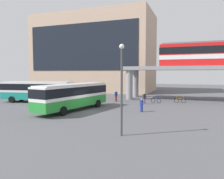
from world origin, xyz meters
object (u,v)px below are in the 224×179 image
station_building (94,54)px  pedestrian_walking_across (116,96)px  bicycle_blue (156,100)px  bus_secondary (37,90)px  bicycle_orange (180,100)px  bus_main (73,94)px  train (219,53)px  pedestrian_waiting_near_stop (144,99)px  pedestrian_at_kerb (142,106)px

station_building → pedestrian_walking_across: (12.74, -19.18, -8.66)m
bicycle_blue → bus_secondary: bearing=-161.3°
station_building → bicycle_orange: bearing=-37.2°
station_building → bus_main: station_building is taller
train → pedestrian_waiting_near_stop: size_ratio=10.97×
station_building → bicycle_blue: bearing=-44.3°
bicycle_orange → pedestrian_at_kerb: bearing=-110.7°
bus_main → pedestrian_at_kerb: 8.34m
train → station_building: bearing=154.2°
pedestrian_waiting_near_stop → pedestrian_walking_across: bearing=165.5°
train → pedestrian_at_kerb: train is taller
station_building → pedestrian_at_kerb: (18.62, -26.94, -8.76)m
bus_secondary → bicycle_blue: bus_secondary is taller
station_building → pedestrian_waiting_near_stop: (17.56, -20.42, -8.71)m
bus_secondary → pedestrian_walking_across: bus_secondary is taller
station_building → pedestrian_at_kerb: size_ratio=18.88×
bicycle_orange → pedestrian_waiting_near_stop: bearing=-144.7°
bicycle_orange → pedestrian_at_kerb: (-3.76, -9.94, 0.38)m
bus_secondary → bus_main: bearing=-26.6°
bicycle_blue → pedestrian_walking_across: pedestrian_walking_across is taller
bus_main → bus_secondary: 10.05m
bicycle_blue → train: bearing=29.0°
pedestrian_waiting_near_stop → pedestrian_walking_across: 4.97m
train → pedestrian_at_kerb: (-9.32, -13.41, -6.87)m
bus_main → bicycle_blue: 13.41m
bus_main → bus_secondary: bearing=153.4°
bicycle_orange → bicycle_blue: (-3.41, -1.51, 0.00)m
train → bus_secondary: bearing=-157.6°
train → bus_secondary: size_ratio=1.62×
pedestrian_at_kerb → bicycle_blue: bearing=87.6°
bicycle_orange → pedestrian_walking_across: size_ratio=0.97×
bicycle_orange → bicycle_blue: bearing=-156.2°
bicycle_orange → pedestrian_waiting_near_stop: size_ratio=1.03×
pedestrian_waiting_near_stop → pedestrian_at_kerb: (1.06, -6.51, -0.05)m
train → pedestrian_waiting_near_stop: (-10.38, -6.90, -6.83)m
train → pedestrian_at_kerb: bearing=-124.8°
pedestrian_waiting_near_stop → station_building: bearing=130.7°
bicycle_blue → pedestrian_at_kerb: 8.45m
bicycle_blue → pedestrian_at_kerb: (-0.35, -8.43, 0.38)m
bus_secondary → pedestrian_waiting_near_stop: size_ratio=6.79×
station_building → bicycle_blue: station_building is taller
bus_secondary → pedestrian_waiting_near_stop: 16.46m
bicycle_blue → pedestrian_walking_across: bearing=-173.8°
station_building → pedestrian_waiting_near_stop: station_building is taller
bus_secondary → bicycle_blue: bearing=18.7°
bus_main → bicycle_orange: bearing=45.2°
pedestrian_at_kerb → station_building: bearing=124.7°
bus_main → bus_secondary: same height
bicycle_orange → pedestrian_waiting_near_stop: (-4.82, -3.42, 0.42)m
train → pedestrian_waiting_near_stop: train is taller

